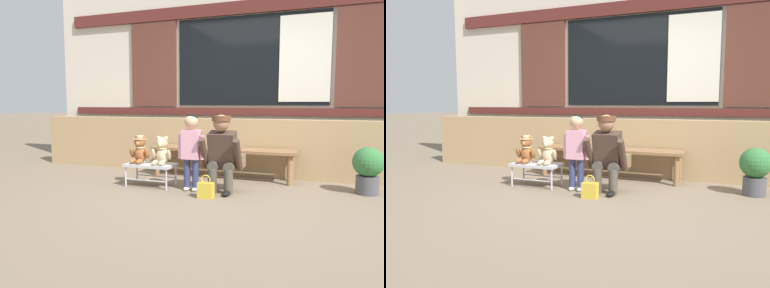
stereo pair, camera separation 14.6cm
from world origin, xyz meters
The scene contains 11 objects.
ground_plane centered at (0.00, 0.00, 0.00)m, with size 60.00×60.00×0.00m, color #756651.
brick_low_wall centered at (0.00, 1.43, 0.42)m, with size 7.02×0.25×0.85m, color tan.
shop_facade centered at (0.00, 1.94, 1.78)m, with size 7.17×0.26×3.54m.
wooden_bench_long centered at (-0.23, 1.06, 0.37)m, with size 2.10×0.40×0.44m.
small_display_bench centered at (-0.96, 0.25, 0.27)m, with size 0.64×0.36×0.30m.
teddy_bear_with_hat centered at (-1.12, 0.25, 0.47)m, with size 0.28×0.27×0.36m.
teddy_bear_plain centered at (-0.80, 0.25, 0.46)m, with size 0.28×0.26×0.36m.
child_standing centered at (-0.38, 0.20, 0.59)m, with size 0.35×0.18×0.96m.
adult_crouching centered at (0.01, 0.26, 0.48)m, with size 0.50×0.49×0.95m.
handbag_on_ground centered at (-0.09, -0.08, 0.10)m, with size 0.18×0.11×0.27m.
potted_plant centered at (1.66, 0.77, 0.32)m, with size 0.36×0.36×0.57m.
Camera 1 is at (1.21, -4.00, 1.09)m, focal length 34.35 mm.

